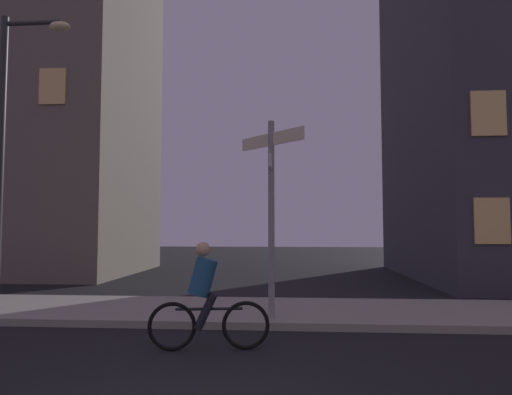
% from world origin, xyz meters
% --- Properties ---
extents(sidewalk_kerb, '(40.00, 2.97, 0.14)m').
position_xyz_m(sidewalk_kerb, '(0.00, 6.11, 0.07)').
color(sidewalk_kerb, gray).
rests_on(sidewalk_kerb, ground_plane).
extents(signpost, '(1.23, 1.23, 3.72)m').
position_xyz_m(signpost, '(0.69, 5.05, 2.37)').
color(signpost, gray).
rests_on(signpost, sidewalk_kerb).
extents(street_lamp, '(1.52, 0.28, 6.19)m').
position_xyz_m(street_lamp, '(-4.83, 5.51, 3.78)').
color(street_lamp, '#2D2D30').
rests_on(street_lamp, sidewalk_kerb).
extents(cyclist, '(1.81, 0.38, 1.61)m').
position_xyz_m(cyclist, '(-0.22, 3.25, 0.75)').
color(cyclist, black).
rests_on(cyclist, ground_plane).
extents(building_left_block, '(9.84, 7.17, 20.88)m').
position_xyz_m(building_left_block, '(-10.03, 14.30, 10.44)').
color(building_left_block, '#6B6056').
rests_on(building_left_block, ground_plane).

